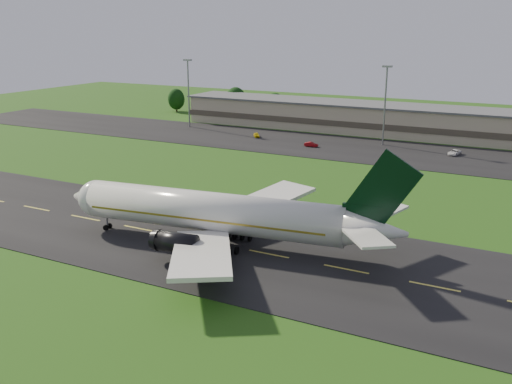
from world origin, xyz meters
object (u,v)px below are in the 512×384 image
at_px(terminal, 403,121).
at_px(light_mast_west, 188,85).
at_px(service_vehicle_b, 311,144).
at_px(service_vehicle_c, 454,152).
at_px(light_mast_centre, 385,96).
at_px(airliner, 217,213).
at_px(service_vehicle_a, 257,135).

distance_m(terminal, light_mast_west, 64.10).
height_order(terminal, service_vehicle_b, terminal).
relative_size(terminal, service_vehicle_c, 32.30).
bearing_deg(service_vehicle_b, light_mast_west, 73.35).
bearing_deg(light_mast_centre, service_vehicle_c, -12.50).
distance_m(light_mast_west, light_mast_centre, 60.00).
height_order(airliner, service_vehicle_a, airliner).
bearing_deg(service_vehicle_b, terminal, -35.00).
height_order(service_vehicle_b, service_vehicle_c, service_vehicle_c).
height_order(airliner, light_mast_centre, light_mast_centre).
relative_size(terminal, light_mast_west, 7.13).
xyz_separation_m(light_mast_west, service_vehicle_c, (78.63, -4.13, -12.01)).
xyz_separation_m(terminal, service_vehicle_b, (-17.00, -27.07, -3.31)).
distance_m(terminal, service_vehicle_a, 41.72).
bearing_deg(terminal, service_vehicle_b, -122.12).
bearing_deg(service_vehicle_b, service_vehicle_c, -81.69).
bearing_deg(service_vehicle_a, light_mast_west, 131.67).
relative_size(light_mast_west, service_vehicle_c, 4.53).
bearing_deg(light_mast_west, service_vehicle_b, -13.78).
xyz_separation_m(airliner, service_vehicle_a, (-31.85, 74.22, -3.97)).
height_order(light_mast_west, service_vehicle_b, light_mast_west).
distance_m(light_mast_centre, service_vehicle_b, 22.52).
xyz_separation_m(service_vehicle_a, service_vehicle_c, (52.61, 1.54, 0.03)).
distance_m(airliner, terminal, 96.14).
xyz_separation_m(terminal, light_mast_centre, (-1.40, -16.18, 8.75)).
bearing_deg(terminal, light_mast_centre, -94.95).
distance_m(airliner, service_vehicle_c, 78.65).
bearing_deg(light_mast_west, light_mast_centre, 0.00).
bearing_deg(airliner, light_mast_west, 118.41).
bearing_deg(service_vehicle_a, service_vehicle_c, -34.36).
height_order(light_mast_west, light_mast_centre, same).
xyz_separation_m(service_vehicle_a, service_vehicle_b, (18.39, -5.22, -0.01)).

